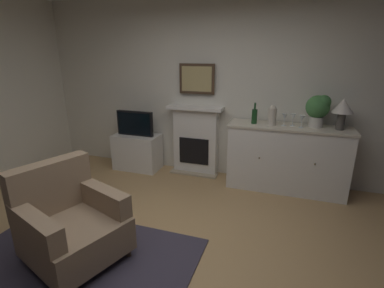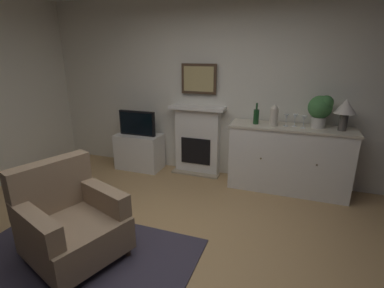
{
  "view_description": "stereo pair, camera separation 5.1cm",
  "coord_description": "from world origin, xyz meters",
  "px_view_note": "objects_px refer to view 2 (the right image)",
  "views": [
    {
      "loc": [
        0.98,
        -2.03,
        1.88
      ],
      "look_at": [
        0.1,
        0.57,
        1.0
      ],
      "focal_mm": 26.68,
      "sensor_mm": 36.0,
      "label": 1
    },
    {
      "loc": [
        1.02,
        -2.01,
        1.88
      ],
      "look_at": [
        0.1,
        0.57,
        1.0
      ],
      "focal_mm": 26.68,
      "sensor_mm": 36.0,
      "label": 2
    }
  ],
  "objects_px": {
    "table_lamp": "(345,109)",
    "armchair": "(70,221)",
    "vase_decorative": "(274,116)",
    "tv_set": "(137,123)",
    "framed_picture": "(199,79)",
    "wine_glass_left": "(286,117)",
    "wine_bottle": "(256,116)",
    "potted_plant_small": "(321,108)",
    "wine_glass_center": "(295,117)",
    "fireplace_unit": "(197,140)",
    "sideboard_cabinet": "(288,159)",
    "tv_cabinet": "(140,151)",
    "wine_glass_right": "(304,119)"
  },
  "relations": [
    {
      "from": "wine_glass_right",
      "to": "wine_bottle",
      "type": "bearing_deg",
      "value": 176.94
    },
    {
      "from": "framed_picture",
      "to": "wine_glass_left",
      "type": "distance_m",
      "value": 1.41
    },
    {
      "from": "tv_cabinet",
      "to": "potted_plant_small",
      "type": "bearing_deg",
      "value": 0.64
    },
    {
      "from": "sideboard_cabinet",
      "to": "wine_bottle",
      "type": "height_order",
      "value": "wine_bottle"
    },
    {
      "from": "fireplace_unit",
      "to": "sideboard_cabinet",
      "type": "bearing_deg",
      "value": -7.23
    },
    {
      "from": "wine_glass_left",
      "to": "wine_glass_center",
      "type": "relative_size",
      "value": 1.0
    },
    {
      "from": "wine_bottle",
      "to": "potted_plant_small",
      "type": "xyz_separation_m",
      "value": [
        0.81,
        0.06,
        0.15
      ]
    },
    {
      "from": "vase_decorative",
      "to": "armchair",
      "type": "relative_size",
      "value": 0.28
    },
    {
      "from": "framed_picture",
      "to": "armchair",
      "type": "distance_m",
      "value": 2.68
    },
    {
      "from": "tv_cabinet",
      "to": "potted_plant_small",
      "type": "xyz_separation_m",
      "value": [
        2.7,
        0.03,
        0.9
      ]
    },
    {
      "from": "fireplace_unit",
      "to": "armchair",
      "type": "relative_size",
      "value": 1.08
    },
    {
      "from": "wine_bottle",
      "to": "wine_glass_right",
      "type": "height_order",
      "value": "wine_bottle"
    },
    {
      "from": "wine_glass_center",
      "to": "vase_decorative",
      "type": "height_order",
      "value": "vase_decorative"
    },
    {
      "from": "sideboard_cabinet",
      "to": "table_lamp",
      "type": "distance_m",
      "value": 0.96
    },
    {
      "from": "table_lamp",
      "to": "tv_cabinet",
      "type": "relative_size",
      "value": 0.53
    },
    {
      "from": "table_lamp",
      "to": "armchair",
      "type": "distance_m",
      "value": 3.38
    },
    {
      "from": "table_lamp",
      "to": "armchair",
      "type": "xyz_separation_m",
      "value": [
        -2.46,
        -2.16,
        -0.83
      ]
    },
    {
      "from": "wine_bottle",
      "to": "fireplace_unit",
      "type": "bearing_deg",
      "value": 168.18
    },
    {
      "from": "tv_cabinet",
      "to": "tv_set",
      "type": "distance_m",
      "value": 0.5
    },
    {
      "from": "tv_set",
      "to": "armchair",
      "type": "height_order",
      "value": "tv_set"
    },
    {
      "from": "wine_glass_left",
      "to": "wine_glass_center",
      "type": "distance_m",
      "value": 0.11
    },
    {
      "from": "fireplace_unit",
      "to": "framed_picture",
      "type": "height_order",
      "value": "framed_picture"
    },
    {
      "from": "wine_glass_center",
      "to": "tv_cabinet",
      "type": "height_order",
      "value": "wine_glass_center"
    },
    {
      "from": "vase_decorative",
      "to": "tv_set",
      "type": "bearing_deg",
      "value": 178.88
    },
    {
      "from": "wine_bottle",
      "to": "wine_glass_left",
      "type": "relative_size",
      "value": 1.76
    },
    {
      "from": "wine_glass_left",
      "to": "tv_cabinet",
      "type": "bearing_deg",
      "value": 179.31
    },
    {
      "from": "table_lamp",
      "to": "wine_glass_center",
      "type": "relative_size",
      "value": 2.42
    },
    {
      "from": "framed_picture",
      "to": "table_lamp",
      "type": "relative_size",
      "value": 1.38
    },
    {
      "from": "fireplace_unit",
      "to": "wine_glass_right",
      "type": "relative_size",
      "value": 6.67
    },
    {
      "from": "tv_cabinet",
      "to": "wine_glass_left",
      "type": "bearing_deg",
      "value": -0.69
    },
    {
      "from": "wine_glass_right",
      "to": "armchair",
      "type": "height_order",
      "value": "wine_glass_right"
    },
    {
      "from": "vase_decorative",
      "to": "wine_glass_center",
      "type": "bearing_deg",
      "value": 13.29
    },
    {
      "from": "wine_glass_center",
      "to": "framed_picture",
      "type": "bearing_deg",
      "value": 171.67
    },
    {
      "from": "wine_glass_left",
      "to": "tv_cabinet",
      "type": "relative_size",
      "value": 0.22
    },
    {
      "from": "tv_cabinet",
      "to": "potted_plant_small",
      "type": "distance_m",
      "value": 2.85
    },
    {
      "from": "fireplace_unit",
      "to": "wine_bottle",
      "type": "distance_m",
      "value": 1.06
    },
    {
      "from": "table_lamp",
      "to": "vase_decorative",
      "type": "xyz_separation_m",
      "value": [
        -0.84,
        -0.05,
        -0.14
      ]
    },
    {
      "from": "table_lamp",
      "to": "tv_cabinet",
      "type": "distance_m",
      "value": 3.12
    },
    {
      "from": "wine_glass_right",
      "to": "tv_cabinet",
      "type": "height_order",
      "value": "wine_glass_right"
    },
    {
      "from": "armchair",
      "to": "framed_picture",
      "type": "bearing_deg",
      "value": 79.09
    },
    {
      "from": "wine_glass_right",
      "to": "tv_cabinet",
      "type": "distance_m",
      "value": 2.63
    },
    {
      "from": "tv_cabinet",
      "to": "armchair",
      "type": "bearing_deg",
      "value": -76.71
    },
    {
      "from": "wine_glass_center",
      "to": "vase_decorative",
      "type": "bearing_deg",
      "value": -166.71
    },
    {
      "from": "sideboard_cabinet",
      "to": "tv_cabinet",
      "type": "relative_size",
      "value": 2.16
    },
    {
      "from": "vase_decorative",
      "to": "fireplace_unit",
      "type": "bearing_deg",
      "value": 168.9
    },
    {
      "from": "armchair",
      "to": "tv_set",
      "type": "bearing_deg",
      "value": 103.43
    },
    {
      "from": "fireplace_unit",
      "to": "framed_picture",
      "type": "distance_m",
      "value": 0.96
    },
    {
      "from": "wine_glass_right",
      "to": "tv_set",
      "type": "height_order",
      "value": "wine_glass_right"
    },
    {
      "from": "tv_cabinet",
      "to": "armchair",
      "type": "relative_size",
      "value": 0.74
    },
    {
      "from": "wine_glass_right",
      "to": "tv_cabinet",
      "type": "xyz_separation_m",
      "value": [
        -2.51,
        0.06,
        -0.76
      ]
    }
  ]
}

